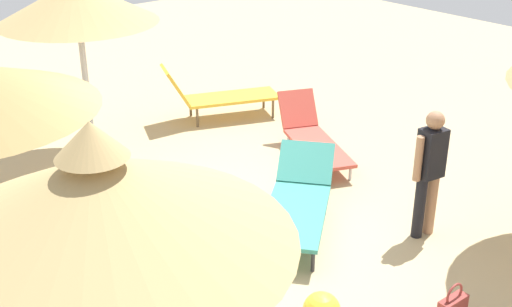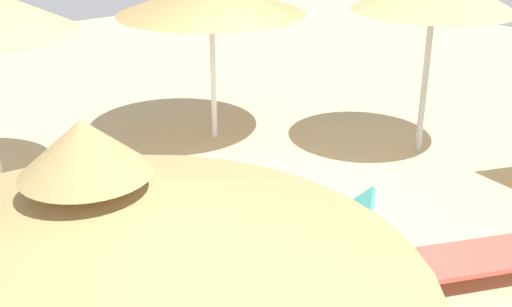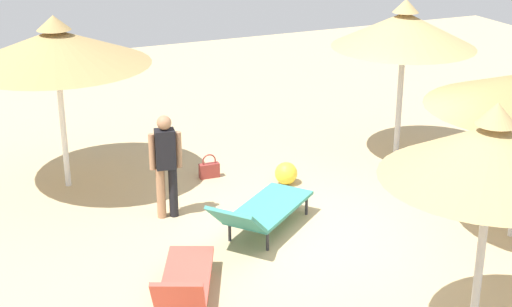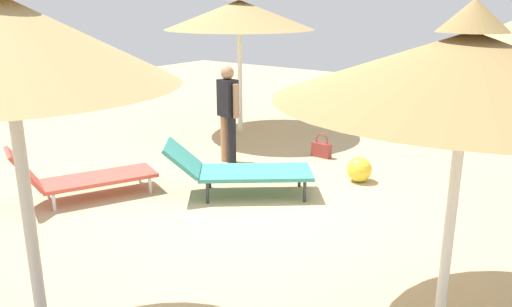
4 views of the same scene
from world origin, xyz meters
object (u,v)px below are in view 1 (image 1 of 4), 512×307
at_px(handbag, 452,307).
at_px(lounge_chair_front, 216,94).
at_px(parasol_umbrella_far_left, 98,201).
at_px(lounge_chair_edge, 312,136).
at_px(person_standing_center, 430,167).
at_px(lounge_chair_far_right, 298,200).
at_px(parasol_umbrella_back, 77,1).

bearing_deg(handbag, lounge_chair_front, 75.70).
height_order(parasol_umbrella_far_left, handbag, parasol_umbrella_far_left).
relative_size(lounge_chair_edge, person_standing_center, 1.22).
relative_size(person_standing_center, handbag, 3.79).
relative_size(parasol_umbrella_far_left, person_standing_center, 1.79).
height_order(lounge_chair_edge, lounge_chair_far_right, lounge_chair_edge).
distance_m(parasol_umbrella_back, lounge_chair_far_right, 4.02).
height_order(parasol_umbrella_far_left, person_standing_center, parasol_umbrella_far_left).
height_order(lounge_chair_edge, person_standing_center, person_standing_center).
relative_size(lounge_chair_edge, lounge_chair_front, 0.95).
relative_size(parasol_umbrella_far_left, handbag, 6.77).
relative_size(parasol_umbrella_back, lounge_chair_edge, 1.47).
bearing_deg(lounge_chair_far_right, lounge_chair_front, 68.04).
bearing_deg(handbag, parasol_umbrella_far_left, 171.80).
xyz_separation_m(lounge_chair_front, handbag, (-1.44, -5.66, -0.29)).
height_order(parasol_umbrella_far_left, lounge_chair_far_right, parasol_umbrella_far_left).
height_order(lounge_chair_far_right, lounge_chair_front, lounge_chair_front).
relative_size(parasol_umbrella_far_left, lounge_chair_front, 1.39).
bearing_deg(lounge_chair_far_right, parasol_umbrella_far_left, -152.46).
height_order(lounge_chair_edge, handbag, lounge_chair_edge).
distance_m(lounge_chair_edge, lounge_chair_front, 2.12).
relative_size(lounge_chair_edge, lounge_chair_far_right, 0.97).
bearing_deg(lounge_chair_edge, handbag, -114.46).
distance_m(lounge_chair_edge, lounge_chair_far_right, 2.05).
distance_m(parasol_umbrella_far_left, person_standing_center, 4.61).
height_order(lounge_chair_far_right, person_standing_center, person_standing_center).
bearing_deg(parasol_umbrella_back, lounge_chair_far_right, -75.12).
xyz_separation_m(lounge_chair_far_right, handbag, (-0.05, -2.21, -0.23)).
bearing_deg(lounge_chair_front, handbag, -104.30).
distance_m(lounge_chair_edge, person_standing_center, 2.53).
bearing_deg(lounge_chair_far_right, person_standing_center, -46.63).
xyz_separation_m(parasol_umbrella_back, lounge_chair_edge, (2.46, -2.08, -1.97)).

